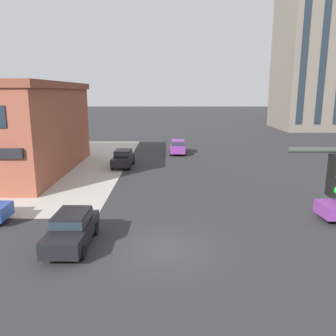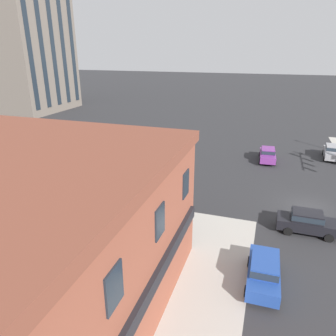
{
  "view_description": "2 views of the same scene",
  "coord_description": "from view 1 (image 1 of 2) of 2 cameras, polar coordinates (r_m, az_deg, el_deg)",
  "views": [
    {
      "loc": [
        0.29,
        -15.17,
        7.38
      ],
      "look_at": [
        0.25,
        6.08,
        2.62
      ],
      "focal_mm": 36.59,
      "sensor_mm": 36.0,
      "label": 1
    },
    {
      "loc": [
        -26.88,
        3.84,
        12.81
      ],
      "look_at": [
        0.68,
        12.91,
        1.83
      ],
      "focal_mm": 33.74,
      "sensor_mm": 36.0,
      "label": 2
    }
  ],
  "objects": [
    {
      "name": "ground_plane",
      "position": [
        16.87,
        -0.92,
        -13.32
      ],
      "size": [
        320.0,
        320.0,
        0.0
      ],
      "primitive_type": "plane",
      "color": "#2D2D30"
    },
    {
      "name": "car_main_mid",
      "position": [
        34.57,
        -7.41,
        1.74
      ],
      "size": [
        2.02,
        4.46,
        1.68
      ],
      "color": "black",
      "rests_on": "ground"
    },
    {
      "name": "car_parked_curb",
      "position": [
        41.42,
        1.76,
        3.64
      ],
      "size": [
        2.01,
        4.46,
        1.68
      ],
      "color": "#7A3389",
      "rests_on": "ground"
    },
    {
      "name": "car_cross_eastbound",
      "position": [
        17.49,
        -15.61,
        -9.55
      ],
      "size": [
        1.92,
        4.42,
        1.68
      ],
      "color": "black",
      "rests_on": "ground"
    }
  ]
}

